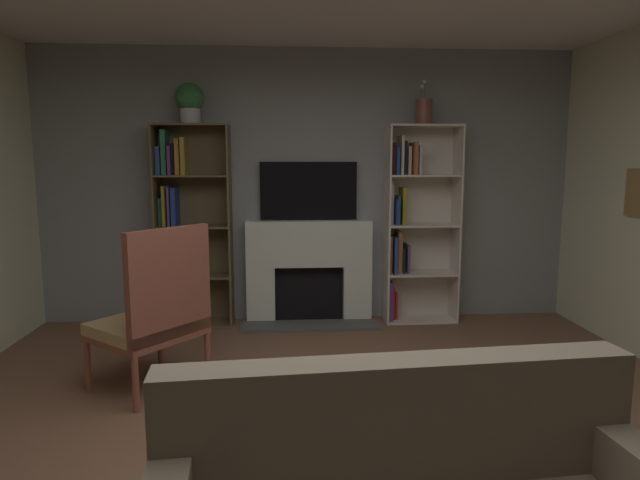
# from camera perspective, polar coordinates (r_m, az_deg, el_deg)

# --- Properties ---
(wall_back_accent) EXTENTS (5.37, 0.06, 2.68)m
(wall_back_accent) POSITION_cam_1_polar(r_m,az_deg,el_deg) (5.40, -1.26, 5.66)
(wall_back_accent) COLOR gray
(wall_back_accent) RESTS_ON ground_plane
(fireplace) EXTENTS (1.34, 0.49, 1.01)m
(fireplace) POSITION_cam_1_polar(r_m,az_deg,el_deg) (5.37, -1.17, -3.11)
(fireplace) COLOR white
(fireplace) RESTS_ON ground_plane
(tv) EXTENTS (0.95, 0.06, 0.57)m
(tv) POSITION_cam_1_polar(r_m,az_deg,el_deg) (5.34, -1.23, 5.23)
(tv) COLOR black
(tv) RESTS_ON fireplace
(bookshelf_left) EXTENTS (0.71, 0.30, 1.94)m
(bookshelf_left) POSITION_cam_1_polar(r_m,az_deg,el_deg) (5.37, -14.06, 1.01)
(bookshelf_left) COLOR brown
(bookshelf_left) RESTS_ON ground_plane
(bookshelf_right) EXTENTS (0.71, 0.33, 1.94)m
(bookshelf_right) POSITION_cam_1_polar(r_m,az_deg,el_deg) (5.42, 9.66, 1.89)
(bookshelf_right) COLOR silver
(bookshelf_right) RESTS_ON ground_plane
(potted_plant) EXTENTS (0.26, 0.26, 0.38)m
(potted_plant) POSITION_cam_1_polar(r_m,az_deg,el_deg) (5.31, -13.61, 14.08)
(potted_plant) COLOR silver
(potted_plant) RESTS_ON bookshelf_left
(vase_with_flowers) EXTENTS (0.15, 0.15, 0.43)m
(vase_with_flowers) POSITION_cam_1_polar(r_m,az_deg,el_deg) (5.40, 10.96, 13.20)
(vase_with_flowers) COLOR brown
(vase_with_flowers) RESTS_ON bookshelf_right
(armchair) EXTENTS (0.87, 0.88, 1.15)m
(armchair) POSITION_cam_1_polar(r_m,az_deg,el_deg) (3.90, -17.01, -7.44)
(armchair) COLOR brown
(armchair) RESTS_ON ground_plane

